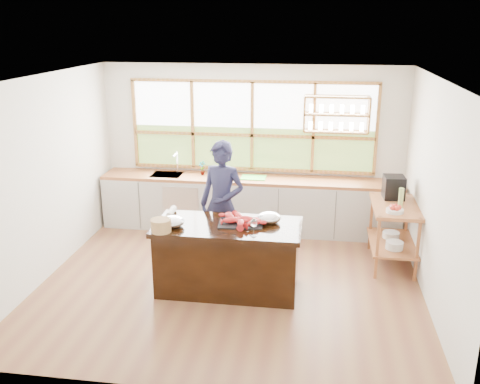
% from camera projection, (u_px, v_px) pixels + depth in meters
% --- Properties ---
extents(ground_plane, '(5.00, 5.00, 0.00)m').
position_uv_depth(ground_plane, '(231.00, 282.00, 7.19)').
color(ground_plane, brown).
extents(room_shell, '(5.02, 4.52, 2.71)m').
position_uv_depth(room_shell, '(238.00, 146.00, 7.14)').
color(room_shell, silver).
rests_on(room_shell, ground_plane).
extents(back_counter, '(4.90, 0.63, 0.90)m').
position_uv_depth(back_counter, '(248.00, 203.00, 8.88)').
color(back_counter, '#BAB9B1').
rests_on(back_counter, ground_plane).
extents(right_shelf_unit, '(0.62, 1.10, 0.90)m').
position_uv_depth(right_shelf_unit, '(394.00, 225.00, 7.54)').
color(right_shelf_unit, '#99572D').
rests_on(right_shelf_unit, ground_plane).
extents(island, '(1.85, 0.90, 0.90)m').
position_uv_depth(island, '(228.00, 257.00, 6.86)').
color(island, black).
rests_on(island, ground_plane).
extents(cook, '(0.75, 0.60, 1.81)m').
position_uv_depth(cook, '(222.00, 205.00, 7.46)').
color(cook, '#1E1F3D').
rests_on(cook, ground_plane).
extents(potted_plant, '(0.15, 0.13, 0.24)m').
position_uv_depth(potted_plant, '(202.00, 168.00, 8.87)').
color(potted_plant, slate).
rests_on(potted_plant, back_counter).
extents(cutting_board, '(0.40, 0.30, 0.01)m').
position_uv_depth(cutting_board, '(254.00, 178.00, 8.73)').
color(cutting_board, '#4AC640').
rests_on(cutting_board, back_counter).
extents(espresso_machine, '(0.30, 0.32, 0.33)m').
position_uv_depth(espresso_machine, '(394.00, 187.00, 7.70)').
color(espresso_machine, black).
rests_on(espresso_machine, right_shelf_unit).
extents(wine_bottle, '(0.08, 0.08, 0.28)m').
position_uv_depth(wine_bottle, '(401.00, 198.00, 7.32)').
color(wine_bottle, '#98B259').
rests_on(wine_bottle, right_shelf_unit).
extents(fruit_bowl, '(0.23, 0.23, 0.11)m').
position_uv_depth(fruit_bowl, '(395.00, 209.00, 7.15)').
color(fruit_bowl, silver).
rests_on(fruit_bowl, right_shelf_unit).
extents(slate_board, '(0.58, 0.44, 0.02)m').
position_uv_depth(slate_board, '(241.00, 223.00, 6.76)').
color(slate_board, black).
rests_on(slate_board, island).
extents(lobster_pile, '(0.55, 0.48, 0.08)m').
position_uv_depth(lobster_pile, '(240.00, 220.00, 6.74)').
color(lobster_pile, red).
rests_on(lobster_pile, slate_board).
extents(mixing_bowl_left, '(0.30, 0.30, 0.14)m').
position_uv_depth(mixing_bowl_left, '(172.00, 222.00, 6.66)').
color(mixing_bowl_left, silver).
rests_on(mixing_bowl_left, island).
extents(mixing_bowl_right, '(0.30, 0.30, 0.14)m').
position_uv_depth(mixing_bowl_right, '(269.00, 218.00, 6.79)').
color(mixing_bowl_right, silver).
rests_on(mixing_bowl_right, island).
extents(wine_glass, '(0.08, 0.08, 0.22)m').
position_uv_depth(wine_glass, '(254.00, 224.00, 6.33)').
color(wine_glass, white).
rests_on(wine_glass, island).
extents(wicker_basket, '(0.25, 0.25, 0.16)m').
position_uv_depth(wicker_basket, '(161.00, 226.00, 6.49)').
color(wicker_basket, tan).
rests_on(wicker_basket, island).
extents(parchment_roll, '(0.10, 0.30, 0.08)m').
position_uv_depth(parchment_roll, '(171.00, 212.00, 7.07)').
color(parchment_roll, white).
rests_on(parchment_roll, island).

